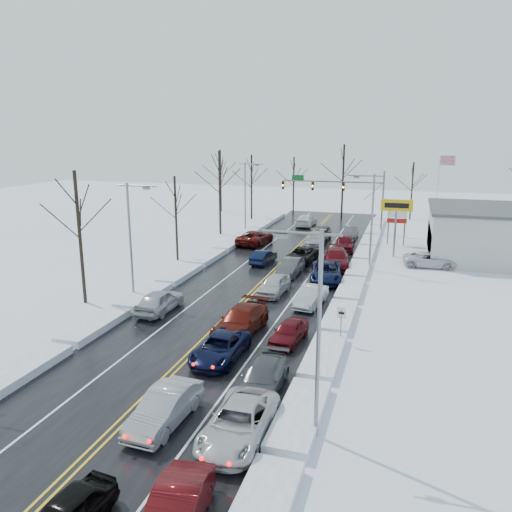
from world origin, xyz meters
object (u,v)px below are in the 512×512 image
(traffic_signal_mast, at_px, (343,190))
(flagpole, at_px, (439,188))
(oncoming_car_0, at_px, (263,263))
(tires_plus_sign, at_px, (396,209))

(traffic_signal_mast, distance_m, flagpole, 11.90)
(traffic_signal_mast, distance_m, oncoming_car_0, 20.21)
(traffic_signal_mast, relative_size, oncoming_car_0, 3.22)
(traffic_signal_mast, height_order, tires_plus_sign, traffic_signal_mast)
(traffic_signal_mast, height_order, flagpole, flagpole)
(flagpole, xyz_separation_m, oncoming_car_0, (-16.90, -20.76, -5.93))
(traffic_signal_mast, bearing_deg, flagpole, 9.73)
(tires_plus_sign, bearing_deg, oncoming_car_0, -151.10)
(tires_plus_sign, bearing_deg, traffic_signal_mast, 120.46)
(traffic_signal_mast, relative_size, flagpole, 1.33)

